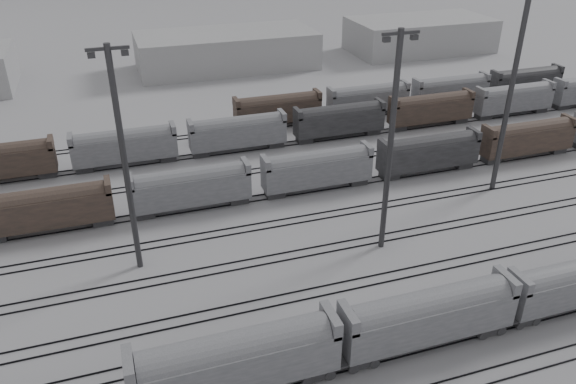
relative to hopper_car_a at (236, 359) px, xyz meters
name	(u,v)px	position (x,y,z in m)	size (l,w,h in m)	color
ground	(363,370)	(10.71, -1.00, -3.68)	(900.00, 900.00, 0.00)	#A4A3A8
tracks	(296,257)	(10.71, 16.50, -3.60)	(220.00, 71.50, 0.16)	black
hopper_car_a	(236,359)	(0.00, 0.00, 0.00)	(16.63, 3.30, 5.95)	black
hopper_car_b	(428,314)	(17.12, 0.00, -0.12)	(16.08, 3.20, 5.75)	black
light_mast_b	(124,159)	(-5.87, 20.35, 9.08)	(3.85, 0.62, 24.05)	#343436
light_mast_c	(391,141)	(20.73, 15.63, 9.36)	(3.93, 0.63, 24.56)	#343436
light_mast_d	(511,89)	(41.62, 23.63, 10.38)	(4.24, 0.68, 26.49)	#343436
bg_string_near	(317,171)	(18.71, 31.00, -0.88)	(151.00, 3.00, 5.60)	gray
bg_string_mid	(339,122)	(28.71, 47.00, -0.88)	(151.00, 3.00, 5.60)	black
bg_string_far	(410,96)	(46.21, 55.00, -0.88)	(66.00, 3.00, 5.60)	#4E3C31
warehouse_mid	(227,50)	(20.71, 94.00, 0.32)	(40.00, 18.00, 8.00)	#A7A7AA
warehouse_right	(420,35)	(70.71, 94.00, 0.32)	(35.00, 18.00, 8.00)	#A7A7AA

